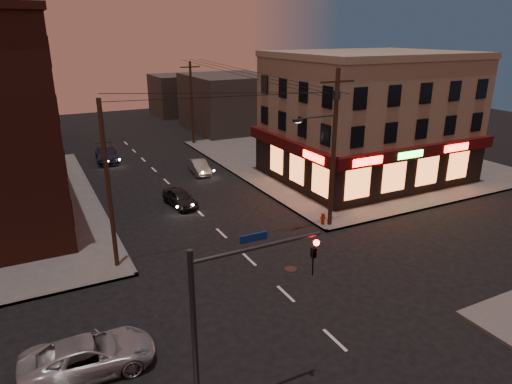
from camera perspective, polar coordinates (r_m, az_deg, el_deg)
ground at (r=22.95m, az=3.73°, el=-12.59°), size 120.00×120.00×0.00m
sidewalk_ne at (r=46.98m, az=10.79°, el=4.16°), size 24.00×28.00×0.15m
pizza_building at (r=40.37m, az=13.76°, el=9.16°), size 15.85×12.85×10.50m
bg_building_ne_a at (r=60.34m, az=-3.37°, el=11.12°), size 10.00×12.00×7.00m
bg_building_ne_b at (r=72.68m, az=-9.44°, el=11.91°), size 8.00×8.00×6.00m
utility_pole_main at (r=28.76m, az=9.56°, el=6.31°), size 4.20×0.44×10.00m
utility_pole_far at (r=52.03m, az=-8.03°, el=10.92°), size 0.26×0.26×9.00m
utility_pole_west at (r=24.52m, az=-17.97°, el=0.64°), size 0.24×0.24×9.00m
traffic_signal at (r=14.35m, az=-3.84°, el=-14.43°), size 4.49×0.32×6.47m
suv_cross at (r=19.20m, az=-20.13°, el=-18.64°), size 4.98×2.49×1.35m
sedan_near at (r=33.92m, az=-9.49°, el=-0.72°), size 1.95×3.87×1.26m
sedan_mid at (r=41.60m, az=-7.13°, el=3.16°), size 1.61×3.85×1.24m
sedan_far at (r=47.56m, az=-18.19°, el=4.52°), size 2.47×5.12×1.44m
fire_hydrant at (r=30.32m, az=8.36°, el=-3.22°), size 0.36×0.36×0.81m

